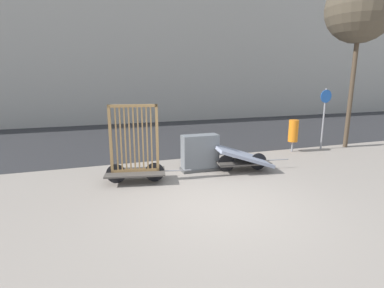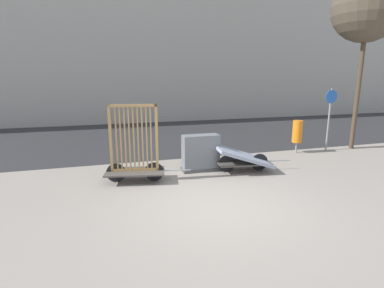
{
  "view_description": "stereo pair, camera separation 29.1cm",
  "coord_description": "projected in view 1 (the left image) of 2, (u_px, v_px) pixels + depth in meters",
  "views": [
    {
      "loc": [
        -2.5,
        -5.46,
        2.71
      ],
      "look_at": [
        0.0,
        2.07,
        0.91
      ],
      "focal_mm": 28.0,
      "sensor_mm": 36.0,
      "label": 1
    },
    {
      "loc": [
        -2.22,
        -5.54,
        2.71
      ],
      "look_at": [
        0.0,
        2.07,
        0.91
      ],
      "focal_mm": 28.0,
      "sensor_mm": 36.0,
      "label": 2
    }
  ],
  "objects": [
    {
      "name": "sign_post",
      "position": [
        324.0,
        111.0,
        11.11
      ],
      "size": [
        0.48,
        0.06,
        2.29
      ],
      "color": "gray",
      "rests_on": "ground_plane"
    },
    {
      "name": "bike_cart_with_mattress",
      "position": [
        243.0,
        157.0,
        8.72
      ],
      "size": [
        2.31,
        1.23,
        0.76
      ],
      "rotation": [
        0.0,
        0.0,
        -0.13
      ],
      "color": "#4C4742",
      "rests_on": "ground_plane"
    },
    {
      "name": "road_strip",
      "position": [
        151.0,
        136.0,
        13.9
      ],
      "size": [
        56.0,
        8.38,
        0.01
      ],
      "color": "#2D2D30",
      "rests_on": "ground_plane"
    },
    {
      "name": "ground_plane",
      "position": [
        222.0,
        206.0,
        6.42
      ],
      "size": [
        60.0,
        60.0,
        0.0
      ],
      "primitive_type": "plane",
      "color": "gray"
    },
    {
      "name": "street_tree",
      "position": [
        361.0,
        8.0,
        10.68
      ],
      "size": [
        2.45,
        2.45,
        6.32
      ],
      "color": "#4C3D2D",
      "rests_on": "ground_plane"
    },
    {
      "name": "utility_cabinet",
      "position": [
        200.0,
        154.0,
        8.75
      ],
      "size": [
        1.12,
        0.47,
        1.06
      ],
      "color": "#4C4C4C",
      "rests_on": "ground_plane"
    },
    {
      "name": "bike_cart_with_bedframe",
      "position": [
        135.0,
        157.0,
        7.7
      ],
      "size": [
        2.26,
        1.04,
        2.03
      ],
      "rotation": [
        0.0,
        0.0,
        -0.19
      ],
      "color": "#4C4742",
      "rests_on": "ground_plane"
    },
    {
      "name": "trash_bin",
      "position": [
        293.0,
        131.0,
        10.87
      ],
      "size": [
        0.34,
        0.34,
        1.18
      ],
      "color": "gray",
      "rests_on": "ground_plane"
    },
    {
      "name": "building_facade",
      "position": [
        129.0,
        5.0,
        18.1
      ],
      "size": [
        48.0,
        4.0,
        13.83
      ],
      "color": "#B2ADA3",
      "rests_on": "ground_plane"
    }
  ]
}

